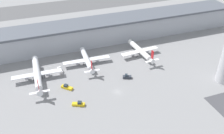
{
  "coord_description": "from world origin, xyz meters",
  "views": [
    {
      "loc": [
        -45.35,
        -113.01,
        97.45
      ],
      "look_at": [
        2.89,
        18.31,
        6.9
      ],
      "focal_mm": 40.0,
      "sensor_mm": 36.0,
      "label": 1
    }
  ],
  "objects_px": {
    "airplane_gate_bravo": "(87,60)",
    "airplane_gate_alpha": "(37,74)",
    "airplane_gate_charlie": "(140,51)",
    "service_truck_baggage": "(60,70)",
    "service_truck_catering": "(79,104)",
    "service_truck_fuel": "(127,77)",
    "service_truck_water": "(67,87)"
  },
  "relations": [
    {
      "from": "airplane_gate_bravo",
      "to": "airplane_gate_alpha",
      "type": "bearing_deg",
      "value": -168.48
    },
    {
      "from": "airplane_gate_charlie",
      "to": "service_truck_baggage",
      "type": "height_order",
      "value": "airplane_gate_charlie"
    },
    {
      "from": "service_truck_catering",
      "to": "airplane_gate_charlie",
      "type": "bearing_deg",
      "value": 34.07
    },
    {
      "from": "service_truck_catering",
      "to": "service_truck_baggage",
      "type": "bearing_deg",
      "value": 95.47
    },
    {
      "from": "airplane_gate_bravo",
      "to": "service_truck_baggage",
      "type": "xyz_separation_m",
      "value": [
        -20.15,
        -2.07,
        -2.97
      ]
    },
    {
      "from": "airplane_gate_charlie",
      "to": "service_truck_fuel",
      "type": "relative_size",
      "value": 5.6
    },
    {
      "from": "service_truck_fuel",
      "to": "service_truck_water",
      "type": "relative_size",
      "value": 0.86
    },
    {
      "from": "airplane_gate_charlie",
      "to": "airplane_gate_bravo",
      "type": "bearing_deg",
      "value": 177.43
    },
    {
      "from": "service_truck_baggage",
      "to": "service_truck_water",
      "type": "height_order",
      "value": "service_truck_baggage"
    },
    {
      "from": "service_truck_baggage",
      "to": "airplane_gate_bravo",
      "type": "bearing_deg",
      "value": 5.87
    },
    {
      "from": "service_truck_catering",
      "to": "service_truck_fuel",
      "type": "bearing_deg",
      "value": 22.76
    },
    {
      "from": "airplane_gate_bravo",
      "to": "service_truck_baggage",
      "type": "bearing_deg",
      "value": -174.13
    },
    {
      "from": "service_truck_water",
      "to": "airplane_gate_charlie",
      "type": "bearing_deg",
      "value": 19.04
    },
    {
      "from": "airplane_gate_alpha",
      "to": "airplane_gate_charlie",
      "type": "distance_m",
      "value": 77.79
    },
    {
      "from": "airplane_gate_charlie",
      "to": "service_truck_fuel",
      "type": "bearing_deg",
      "value": -131.67
    },
    {
      "from": "airplane_gate_alpha",
      "to": "airplane_gate_charlie",
      "type": "height_order",
      "value": "airplane_gate_alpha"
    },
    {
      "from": "service_truck_baggage",
      "to": "service_truck_fuel",
      "type": "bearing_deg",
      "value": -30.13
    },
    {
      "from": "service_truck_fuel",
      "to": "service_truck_baggage",
      "type": "relative_size",
      "value": 0.81
    },
    {
      "from": "service_truck_fuel",
      "to": "service_truck_baggage",
      "type": "xyz_separation_m",
      "value": [
        -40.76,
        23.66,
        -0.06
      ]
    },
    {
      "from": "airplane_gate_bravo",
      "to": "service_truck_fuel",
      "type": "height_order",
      "value": "airplane_gate_bravo"
    },
    {
      "from": "airplane_gate_bravo",
      "to": "service_truck_catering",
      "type": "bearing_deg",
      "value": -111.67
    },
    {
      "from": "airplane_gate_alpha",
      "to": "service_truck_catering",
      "type": "xyz_separation_m",
      "value": [
        19.37,
        -33.97,
        -3.75
      ]
    },
    {
      "from": "service_truck_water",
      "to": "airplane_gate_alpha",
      "type": "bearing_deg",
      "value": 135.58
    },
    {
      "from": "service_truck_catering",
      "to": "service_truck_baggage",
      "type": "height_order",
      "value": "service_truck_baggage"
    },
    {
      "from": "service_truck_catering",
      "to": "airplane_gate_alpha",
      "type": "bearing_deg",
      "value": 119.69
    },
    {
      "from": "airplane_gate_alpha",
      "to": "service_truck_fuel",
      "type": "xyz_separation_m",
      "value": [
        56.38,
        -18.45,
        -3.67
      ]
    },
    {
      "from": "airplane_gate_alpha",
      "to": "service_truck_catering",
      "type": "height_order",
      "value": "airplane_gate_alpha"
    },
    {
      "from": "airplane_gate_alpha",
      "to": "airplane_gate_bravo",
      "type": "bearing_deg",
      "value": 11.52
    },
    {
      "from": "service_truck_baggage",
      "to": "airplane_gate_charlie",
      "type": "bearing_deg",
      "value": 0.18
    },
    {
      "from": "service_truck_fuel",
      "to": "airplane_gate_alpha",
      "type": "bearing_deg",
      "value": 161.88
    },
    {
      "from": "airplane_gate_charlie",
      "to": "service_truck_baggage",
      "type": "xyz_separation_m",
      "value": [
        -61.99,
        -0.19,
        -3.31
      ]
    },
    {
      "from": "airplane_gate_charlie",
      "to": "service_truck_fuel",
      "type": "xyz_separation_m",
      "value": [
        -21.23,
        -23.85,
        -3.25
      ]
    }
  ]
}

